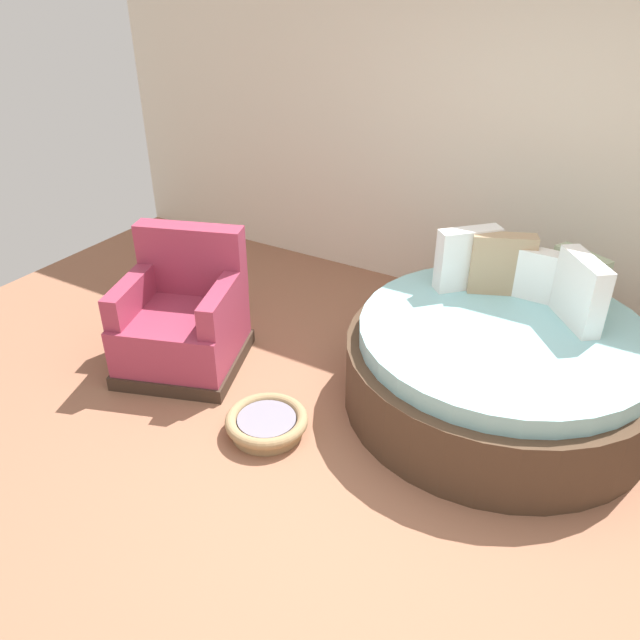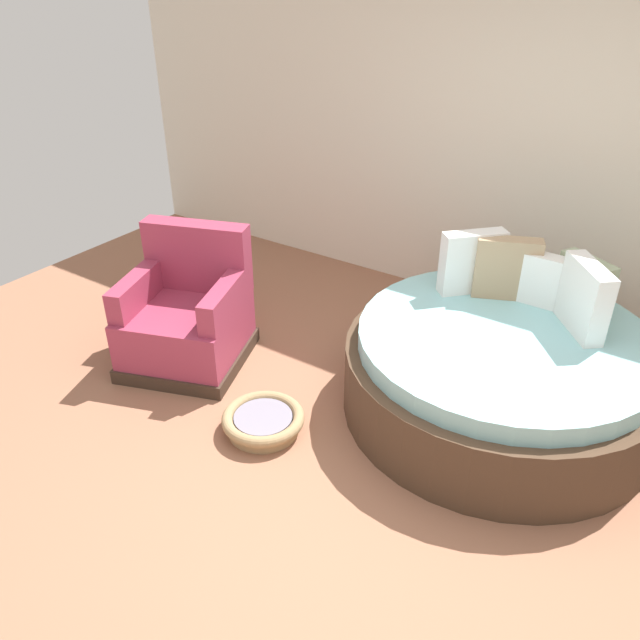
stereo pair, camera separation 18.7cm
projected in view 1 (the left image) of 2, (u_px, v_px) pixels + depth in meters
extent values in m
cube|color=#936047|center=(380.00, 505.00, 3.40)|extent=(8.00, 8.00, 0.02)
cube|color=silver|center=(544.00, 146.00, 4.63)|extent=(8.00, 0.12, 2.65)
cylinder|color=#473323|center=(497.00, 374.00, 4.03)|extent=(1.95, 1.95, 0.46)
cylinder|color=#8CC6CC|center=(504.00, 336.00, 3.89)|extent=(1.79, 1.79, 0.12)
cube|color=white|center=(580.00, 291.00, 3.80)|extent=(0.36, 0.41, 0.43)
cube|color=#93A37F|center=(578.00, 279.00, 4.02)|extent=(0.37, 0.28, 0.36)
cube|color=white|center=(532.00, 273.00, 4.12)|extent=(0.34, 0.13, 0.34)
cube|color=tan|center=(501.00, 264.00, 4.16)|extent=(0.42, 0.27, 0.41)
cube|color=white|center=(467.00, 259.00, 4.22)|extent=(0.38, 0.39, 0.42)
cube|color=#38281E|center=(185.00, 358.00, 4.50)|extent=(1.02, 1.02, 0.10)
cube|color=#99334C|center=(182.00, 332.00, 4.39)|extent=(0.97, 0.97, 0.34)
cube|color=#99334C|center=(192.00, 259.00, 4.44)|extent=(0.77, 0.41, 0.50)
cube|color=#99334C|center=(133.00, 293.00, 4.30)|extent=(0.35, 0.68, 0.22)
cube|color=#99334C|center=(223.00, 301.00, 4.20)|extent=(0.35, 0.68, 0.22)
cylinder|color=#9E7F56|center=(267.00, 428.00, 3.88)|extent=(0.44, 0.44, 0.06)
torus|color=#9E7F56|center=(267.00, 420.00, 3.84)|extent=(0.51, 0.51, 0.07)
cylinder|color=gray|center=(267.00, 421.00, 3.85)|extent=(0.36, 0.36, 0.05)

